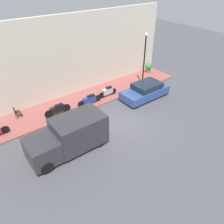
# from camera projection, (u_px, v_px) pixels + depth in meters

# --- Properties ---
(ground_plane) EXTENTS (60.00, 60.00, 0.00)m
(ground_plane) POSITION_uv_depth(u_px,v_px,m) (122.00, 125.00, 15.32)
(ground_plane) COLOR #47474C
(sidewalk) EXTENTS (3.04, 18.23, 0.12)m
(sidewalk) POSITION_uv_depth(u_px,v_px,m) (87.00, 99.00, 18.30)
(sidewalk) COLOR #934C47
(sidewalk) RESTS_ON ground_plane
(building_facade) EXTENTS (0.30, 18.23, 6.51)m
(building_facade) POSITION_uv_depth(u_px,v_px,m) (74.00, 56.00, 17.63)
(building_facade) COLOR beige
(building_facade) RESTS_ON ground_plane
(parked_car) EXTENTS (1.83, 4.17, 1.31)m
(parked_car) POSITION_uv_depth(u_px,v_px,m) (145.00, 91.00, 18.25)
(parked_car) COLOR #2D4784
(parked_car) RESTS_ON ground_plane
(delivery_van) EXTENTS (1.99, 4.67, 2.06)m
(delivery_van) POSITION_uv_depth(u_px,v_px,m) (68.00, 136.00, 12.75)
(delivery_van) COLOR #2D2D33
(delivery_van) RESTS_ON ground_plane
(motorcycle_black) EXTENTS (0.30, 2.03, 0.81)m
(motorcycle_black) POSITION_uv_depth(u_px,v_px,m) (58.00, 109.00, 16.02)
(motorcycle_black) COLOR black
(motorcycle_black) RESTS_ON sidewalk
(motorcycle_blue) EXTENTS (0.30, 2.10, 0.76)m
(motorcycle_blue) POSITION_uv_depth(u_px,v_px,m) (90.00, 100.00, 17.26)
(motorcycle_blue) COLOR navy
(motorcycle_blue) RESTS_ON sidewalk
(scooter_silver) EXTENTS (0.30, 1.76, 0.82)m
(scooter_silver) POSITION_uv_depth(u_px,v_px,m) (108.00, 91.00, 18.35)
(scooter_silver) COLOR #B7B7BF
(scooter_silver) RESTS_ON sidewalk
(streetlamp) EXTENTS (0.29, 0.29, 4.78)m
(streetlamp) POSITION_uv_depth(u_px,v_px,m) (145.00, 56.00, 18.47)
(streetlamp) COLOR black
(streetlamp) RESTS_ON sidewalk
(potted_plant) EXTENTS (0.67, 0.67, 0.98)m
(potted_plant) POSITION_uv_depth(u_px,v_px,m) (149.00, 67.00, 22.43)
(potted_plant) COLOR slate
(potted_plant) RESTS_ON sidewalk
(cafe_chair) EXTENTS (0.40, 0.40, 0.92)m
(cafe_chair) POSITION_uv_depth(u_px,v_px,m) (16.00, 111.00, 15.64)
(cafe_chair) COLOR #262626
(cafe_chair) RESTS_ON sidewalk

